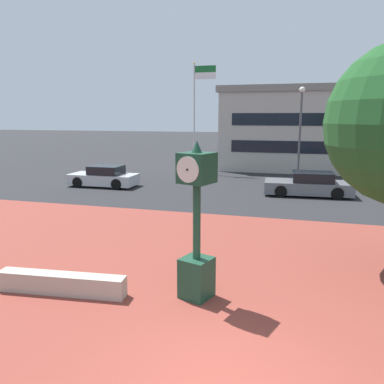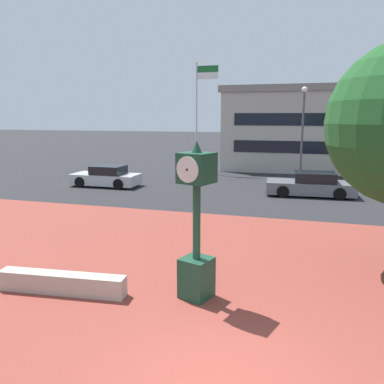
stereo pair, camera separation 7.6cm
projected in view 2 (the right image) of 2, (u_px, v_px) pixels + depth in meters
name	position (u px, v px, depth m)	size (l,w,h in m)	color
plaza_brick_paving	(247.00, 295.00, 9.27)	(44.00, 14.73, 0.01)	brown
planter_wall	(62.00, 283.00, 9.32)	(3.20, 0.40, 0.50)	#ADA393
street_clock	(197.00, 228.00, 8.84)	(0.87, 0.89, 3.71)	#19422D
car_street_near	(311.00, 185.00, 20.83)	(4.69, 2.17, 1.28)	slate
car_street_mid	(106.00, 177.00, 23.64)	(4.14, 1.88, 1.28)	#B7BABF
flagpole_primary	(199.00, 108.00, 28.86)	(1.71, 0.14, 8.18)	silver
civic_building	(357.00, 128.00, 33.48)	(21.59, 14.91, 6.54)	#B2ADA3
street_lamp_post	(303.00, 125.00, 24.00)	(0.36, 0.36, 6.04)	#4C4C51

